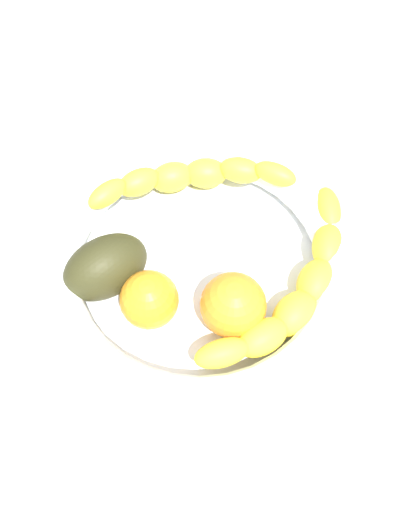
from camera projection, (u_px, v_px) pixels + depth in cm
name	position (u px, v px, depth cm)	size (l,w,h in cm)	color
kitchen_counter	(199.00, 284.00, 60.93)	(120.00, 120.00, 3.00)	#B4AC9B
fruit_bowl	(199.00, 265.00, 57.10)	(32.09, 32.09, 5.64)	white
banana_draped_left	(297.00, 290.00, 54.01)	(17.71, 18.88, 4.21)	yellow
banana_draped_right	(190.00, 177.00, 60.56)	(7.51, 23.25, 4.76)	yellow
orange_front	(149.00, 300.00, 53.21)	(5.79, 5.79, 5.79)	orange
orange_mid_left	(233.00, 305.00, 52.58)	(6.41, 6.41, 6.41)	orange
avocado_dark	(106.00, 267.00, 54.95)	(8.91, 5.91, 6.53)	#353419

